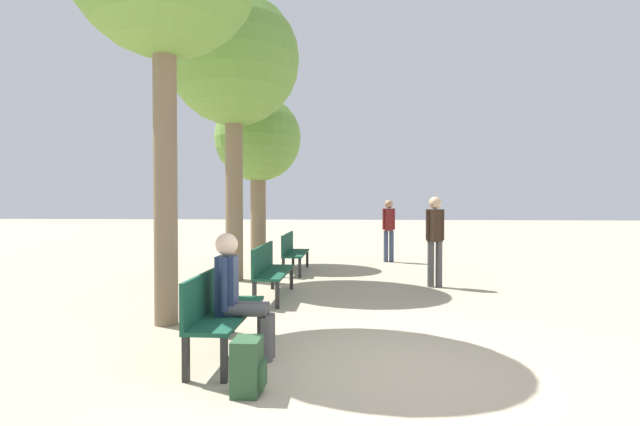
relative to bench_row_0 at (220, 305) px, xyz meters
The scene contains 10 objects.
ground_plane 2.16m from the bench_row_0, 13.28° to the right, with size 80.00×80.00×0.00m, color tan.
bench_row_0 is the anchor object (origin of this frame).
bench_row_1 3.14m from the bench_row_0, 90.00° to the left, with size 0.45×1.81×0.91m.
bench_row_2 6.29m from the bench_row_0, 90.00° to the left, with size 0.45×1.81×0.91m.
tree_row_1 6.55m from the bench_row_0, 102.02° to the left, with size 2.76×2.76×6.03m.
tree_row_2 8.20m from the bench_row_0, 97.98° to the left, with size 2.26×2.26×4.45m.
person_seated 0.33m from the bench_row_0, 33.06° to the right, with size 0.62×0.35×1.33m.
backpack 1.26m from the bench_row_0, 63.64° to the right, with size 0.27×0.32×0.48m.
pedestrian_near 8.77m from the bench_row_0, 74.12° to the left, with size 0.35×0.25×1.71m.
pedestrian_mid 5.40m from the bench_row_0, 55.87° to the left, with size 0.36×0.30×1.76m.
Camera 1 is at (-0.57, -4.84, 1.66)m, focal length 28.00 mm.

